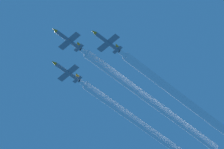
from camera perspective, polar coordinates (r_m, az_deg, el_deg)
jet_lead at (r=239.10m, az=-3.23°, el=2.54°), size 8.06×11.73×2.82m
jet_left_wingman at (r=237.80m, az=-0.41°, el=2.40°), size 8.06×11.73×2.82m
jet_right_wingman at (r=245.61m, az=-3.30°, el=0.22°), size 8.06×11.73×2.82m
smoke_trail_lead at (r=255.50m, az=2.87°, el=-1.94°), size 2.63×62.28×2.63m
smoke_trail_left_wingman at (r=257.59m, az=6.10°, el=-2.52°), size 2.63×70.04×2.63m
smoke_trail_right_wingman at (r=264.31m, az=3.12°, el=-4.32°), size 2.63×68.54×2.63m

